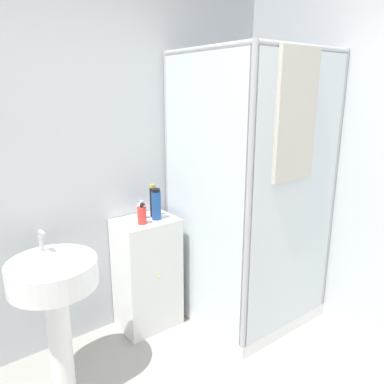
# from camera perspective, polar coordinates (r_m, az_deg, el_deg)

# --- Properties ---
(wall_back) EXTENTS (6.40, 0.06, 2.50)m
(wall_back) POSITION_cam_1_polar(r_m,az_deg,el_deg) (2.57, -19.19, 3.53)
(wall_back) COLOR silver
(wall_back) RESTS_ON ground_plane
(shower_enclosure) EXTENTS (0.90, 0.93, 2.00)m
(shower_enclosure) POSITION_cam_1_polar(r_m,az_deg,el_deg) (2.90, 8.46, -8.82)
(shower_enclosure) COLOR white
(shower_enclosure) RESTS_ON ground_plane
(vanity_cabinet) EXTENTS (0.43, 0.34, 0.84)m
(vanity_cabinet) POSITION_cam_1_polar(r_m,az_deg,el_deg) (2.86, -6.83, -12.19)
(vanity_cabinet) COLOR white
(vanity_cabinet) RESTS_ON ground_plane
(sink) EXTENTS (0.49, 0.49, 0.95)m
(sink) POSITION_cam_1_polar(r_m,az_deg,el_deg) (2.32, -20.22, -13.84)
(sink) COLOR white
(sink) RESTS_ON ground_plane
(soap_dispenser) EXTENTS (0.06, 0.06, 0.15)m
(soap_dispenser) POSITION_cam_1_polar(r_m,az_deg,el_deg) (2.59, -7.65, -3.52)
(soap_dispenser) COLOR red
(soap_dispenser) RESTS_ON vanity_cabinet
(shampoo_bottle_tall_black) EXTENTS (0.04, 0.04, 0.24)m
(shampoo_bottle_tall_black) POSITION_cam_1_polar(r_m,az_deg,el_deg) (2.71, -5.98, -1.38)
(shampoo_bottle_tall_black) COLOR black
(shampoo_bottle_tall_black) RESTS_ON vanity_cabinet
(shampoo_bottle_blue) EXTENTS (0.07, 0.07, 0.23)m
(shampoo_bottle_blue) POSITION_cam_1_polar(r_m,az_deg,el_deg) (2.65, -5.46, -1.91)
(shampoo_bottle_blue) COLOR #1E4C93
(shampoo_bottle_blue) RESTS_ON vanity_cabinet
(lotion_bottle_white) EXTENTS (0.05, 0.05, 0.14)m
(lotion_bottle_white) POSITION_cam_1_polar(r_m,az_deg,el_deg) (2.69, -7.78, -2.93)
(lotion_bottle_white) COLOR white
(lotion_bottle_white) RESTS_ON vanity_cabinet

